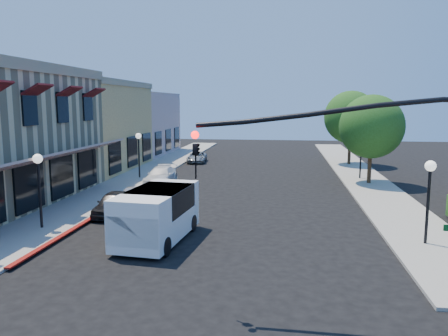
# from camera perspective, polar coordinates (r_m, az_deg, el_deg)

# --- Properties ---
(ground) EXTENTS (120.00, 120.00, 0.00)m
(ground) POSITION_cam_1_polar(r_m,az_deg,el_deg) (12.20, -5.87, -20.29)
(ground) COLOR black
(ground) RESTS_ON ground
(sidewalk_left) EXTENTS (3.50, 50.00, 0.12)m
(sidewalk_left) POSITION_cam_1_polar(r_m,az_deg,el_deg) (39.49, -8.99, -0.07)
(sidewalk_left) COLOR gray
(sidewalk_left) RESTS_ON ground
(sidewalk_right) EXTENTS (3.50, 50.00, 0.12)m
(sidewalk_right) POSITION_cam_1_polar(r_m,az_deg,el_deg) (38.32, 16.95, -0.60)
(sidewalk_right) COLOR gray
(sidewalk_right) RESTS_ON ground
(curb_red_strip) EXTENTS (0.25, 10.00, 0.06)m
(curb_red_strip) POSITION_cam_1_polar(r_m,az_deg,el_deg) (21.50, -18.95, -7.81)
(curb_red_strip) COLOR maroon
(curb_red_strip) RESTS_ON ground
(yellow_stucco_building) EXTENTS (10.00, 12.00, 7.60)m
(yellow_stucco_building) POSITION_cam_1_polar(r_m,az_deg,el_deg) (40.68, -18.70, 5.13)
(yellow_stucco_building) COLOR tan
(yellow_stucco_building) RESTS_ON ground
(pink_stucco_building) EXTENTS (10.00, 12.00, 7.00)m
(pink_stucco_building) POSITION_cam_1_polar(r_m,az_deg,el_deg) (51.71, -12.75, 5.66)
(pink_stucco_building) COLOR #D1A39E
(pink_stucco_building) RESTS_ON ground
(street_tree_a) EXTENTS (4.56, 4.56, 6.48)m
(street_tree_a) POSITION_cam_1_polar(r_m,az_deg,el_deg) (33.00, 18.70, 5.14)
(street_tree_a) COLOR #352515
(street_tree_a) RESTS_ON ground
(street_tree_b) EXTENTS (4.94, 4.94, 7.02)m
(street_tree_b) POSITION_cam_1_polar(r_m,az_deg,el_deg) (42.84, 16.23, 6.39)
(street_tree_b) COLOR #352515
(street_tree_b) RESTS_ON ground
(signal_mast_arm) EXTENTS (8.01, 0.39, 6.00)m
(signal_mast_arm) POSITION_cam_1_polar(r_m,az_deg,el_deg) (12.43, 22.88, -0.39)
(signal_mast_arm) COLOR black
(signal_mast_arm) RESTS_ON ground
(lamppost_left_near) EXTENTS (0.44, 0.44, 3.57)m
(lamppost_left_near) POSITION_cam_1_polar(r_m,az_deg,el_deg) (21.70, -23.08, -0.49)
(lamppost_left_near) COLOR black
(lamppost_left_near) RESTS_ON ground
(lamppost_left_far) EXTENTS (0.44, 0.44, 3.57)m
(lamppost_left_far) POSITION_cam_1_polar(r_m,az_deg,el_deg) (34.37, -11.09, 3.11)
(lamppost_left_far) COLOR black
(lamppost_left_far) RESTS_ON ground
(lamppost_right_near) EXTENTS (0.44, 0.44, 3.57)m
(lamppost_right_near) POSITION_cam_1_polar(r_m,az_deg,el_deg) (19.55, 25.26, -1.54)
(lamppost_right_near) COLOR black
(lamppost_right_near) RESTS_ON ground
(lamppost_right_far) EXTENTS (0.44, 0.44, 3.57)m
(lamppost_right_far) POSITION_cam_1_polar(r_m,az_deg,el_deg) (35.02, 17.50, 2.97)
(lamppost_right_far) COLOR black
(lamppost_right_far) RESTS_ON ground
(white_van) EXTENTS (2.66, 5.24, 2.24)m
(white_van) POSITION_cam_1_polar(r_m,az_deg,el_deg) (18.82, -8.78, -5.66)
(white_van) COLOR white
(white_van) RESTS_ON ground
(parked_car_a) EXTENTS (1.62, 3.71, 1.24)m
(parked_car_a) POSITION_cam_1_polar(r_m,az_deg,el_deg) (23.79, -14.17, -4.51)
(parked_car_a) COLOR black
(parked_car_a) RESTS_ON ground
(parked_car_b) EXTENTS (1.23, 3.24, 1.05)m
(parked_car_b) POSITION_cam_1_polar(r_m,az_deg,el_deg) (25.39, -11.61, -3.82)
(parked_car_b) COLOR #BBBDC1
(parked_car_b) RESTS_ON ground
(parked_car_c) EXTENTS (1.80, 4.31, 1.24)m
(parked_car_c) POSITION_cam_1_polar(r_m,az_deg,el_deg) (32.06, -8.24, -1.01)
(parked_car_c) COLOR white
(parked_car_c) RESTS_ON ground
(parked_car_d) EXTENTS (2.08, 3.92, 1.05)m
(parked_car_d) POSITION_cam_1_polar(r_m,az_deg,el_deg) (43.56, -3.56, 1.43)
(parked_car_d) COLOR #96999B
(parked_car_d) RESTS_ON ground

